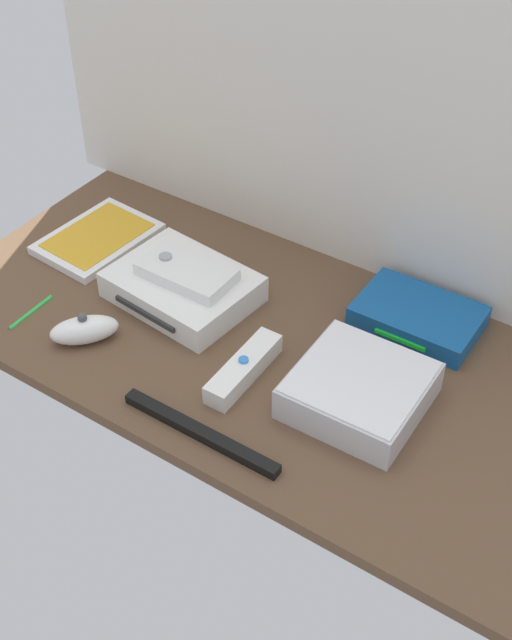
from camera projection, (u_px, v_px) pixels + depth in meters
The scene contains 11 objects.
ground_plane at pixel (256, 346), 126.51cm from camera, with size 100.00×48.00×2.00cm, color brown.
back_wall at pixel (354, 74), 120.26cm from camera, with size 110.00×1.20×64.00cm, color silver.
game_console at pixel (183, 287), 131.81cm from camera, with size 22.47×18.04×4.40cm.
mini_computer at pixel (359, 390), 114.53cm from camera, with size 17.39×17.39×5.30cm.
game_case at pixel (98, 238), 143.91cm from camera, with size 14.92×19.92×1.56cm.
network_router at pixel (418, 317), 127.32cm from camera, with size 18.16×12.57×3.40cm.
remote_wand at pixel (244, 369), 119.24cm from camera, with size 3.86×14.86×3.40cm.
remote_nunchuk at pixel (84, 330), 124.59cm from camera, with size 9.90×10.42×5.10cm.
remote_classic_pad at pixel (187, 272), 129.48cm from camera, with size 14.40×8.00×2.40cm.
sensor_bar at pixel (200, 433), 111.42cm from camera, with size 24.00×1.80×1.40cm, color black.
stylus_pen at pixel (31, 311), 130.39cm from camera, with size 0.70×0.70×9.00cm, color green.
Camera 1 is at (51.76, -77.23, 84.88)cm, focal length 48.16 mm.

